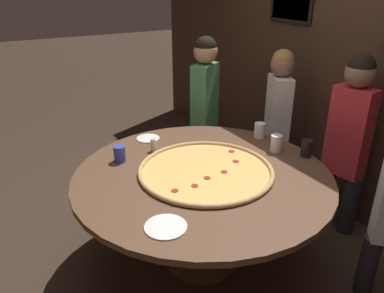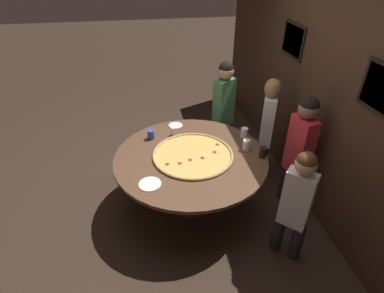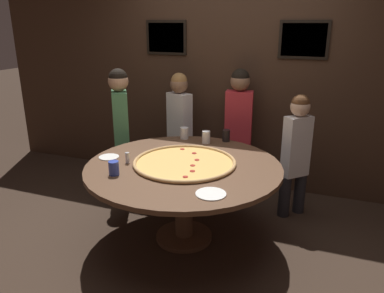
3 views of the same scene
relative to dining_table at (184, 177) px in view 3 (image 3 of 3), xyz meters
name	(u,v)px [view 3 (image 3 of 3)]	position (x,y,z in m)	size (l,w,h in m)	color
ground_plane	(184,238)	(0.00, 0.00, -0.62)	(24.00, 24.00, 0.00)	#38281E
back_wall	(230,78)	(0.00, 1.46, 0.68)	(6.40, 0.08, 2.60)	#3D281C
dining_table	(184,177)	(0.00, 0.00, 0.00)	(1.73, 1.73, 0.74)	brown
giant_pizza	(185,162)	(0.00, 0.02, 0.13)	(0.91, 0.91, 0.03)	#EAB75B
drink_cup_beside_pizza	(184,133)	(-0.28, 0.72, 0.18)	(0.09, 0.09, 0.12)	white
drink_cup_far_left	(206,137)	(-0.02, 0.65, 0.18)	(0.08, 0.08, 0.13)	white
drink_cup_front_edge	(114,168)	(-0.45, -0.42, 0.17)	(0.09, 0.09, 0.12)	#384CB7
drink_cup_near_right	(226,135)	(0.16, 0.79, 0.18)	(0.08, 0.08, 0.13)	black
white_plate_left_side	(211,194)	(0.41, -0.48, 0.12)	(0.23, 0.23, 0.01)	white
white_plate_near_front	(109,157)	(-0.71, -0.08, 0.12)	(0.19, 0.19, 0.01)	white
condiment_shaker	(127,158)	(-0.48, -0.14, 0.17)	(0.04, 0.04, 0.10)	silver
diner_side_left	(180,124)	(-0.50, 1.11, 0.16)	(0.36, 0.26, 1.38)	#232328
diner_side_right	(296,149)	(0.87, 0.85, 0.10)	(0.30, 0.31, 1.27)	#232328
diner_far_left	(238,124)	(0.18, 1.20, 0.20)	(0.38, 0.22, 1.45)	#232328
diner_centre_back	(121,125)	(-1.03, 0.66, 0.20)	(0.31, 0.38, 1.46)	#232328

